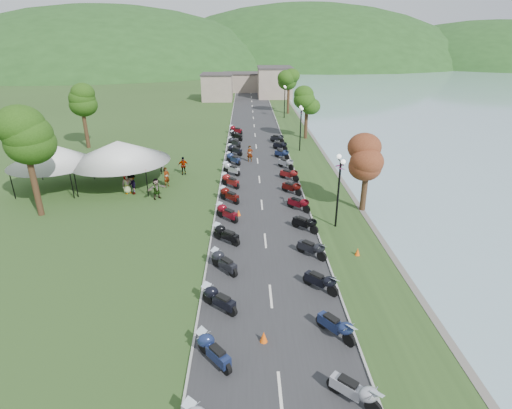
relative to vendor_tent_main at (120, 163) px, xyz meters
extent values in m
cube|color=#2E2E30|center=(12.26, 13.05, -1.99)|extent=(7.00, 120.00, 0.02)
cube|color=gray|center=(10.26, 58.05, 0.50)|extent=(18.00, 16.00, 5.00)
imported|color=slate|center=(4.05, -0.60, -2.00)|extent=(0.75, 0.80, 1.78)
imported|color=slate|center=(2.82, 3.68, -2.00)|extent=(0.98, 0.76, 1.78)
imported|color=slate|center=(1.51, -2.34, -2.00)|extent=(1.02, 1.22, 1.77)
cone|color=#F2590C|center=(11.75, -20.24, -1.73)|extent=(0.35, 0.35, 0.54)
camera|label=1|loc=(11.09, -33.91, 10.32)|focal=28.00mm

